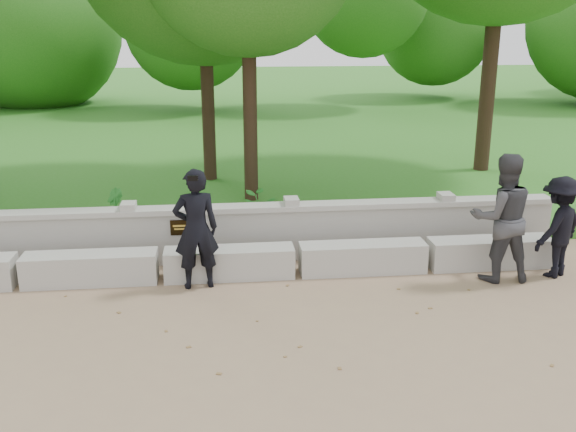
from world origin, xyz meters
The scene contains 9 objects.
ground centered at (0.00, 0.00, 0.00)m, with size 80.00×80.00×0.00m, color #917758.
lawn centered at (0.00, 14.00, 0.12)m, with size 40.00×22.00×0.25m, color #2D731B.
concrete_bench centered at (0.00, 1.90, 0.22)m, with size 11.90×0.45×0.45m.
parapet_wall centered at (0.00, 2.60, 0.46)m, with size 12.50×0.35×0.90m.
man_main centered at (0.54, 1.59, 0.87)m, with size 0.69×0.62×1.73m.
visitor_left centered at (4.90, 1.40, 0.94)m, with size 0.94×0.75×1.88m.
visitor_mid centered at (5.80, 1.44, 0.75)m, with size 1.12×1.00×1.51m.
shrub_b centered at (-0.91, 3.75, 0.59)m, with size 0.37×0.30×0.68m, color #2A7C2A.
shrub_c centered at (1.60, 3.30, 0.59)m, with size 0.61×0.53×0.68m, color #2A7C2A.
Camera 1 is at (0.87, -6.99, 3.61)m, focal length 40.00 mm.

